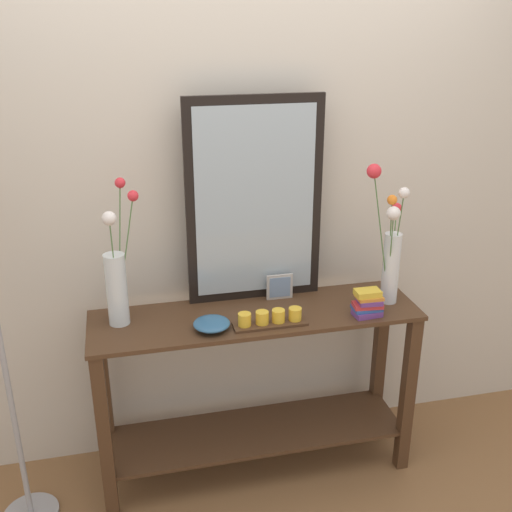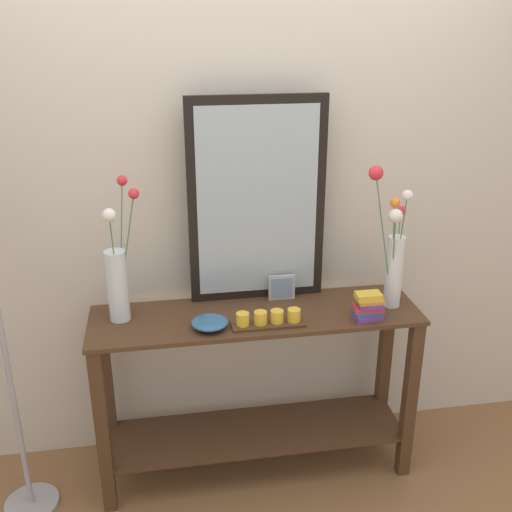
% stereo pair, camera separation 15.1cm
% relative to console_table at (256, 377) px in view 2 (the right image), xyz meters
% --- Properties ---
extents(ground_plane, '(7.00, 6.00, 0.02)m').
position_rel_console_table_xyz_m(ground_plane, '(0.00, 0.00, -0.52)').
color(ground_plane, brown).
extents(wall_back, '(6.40, 0.08, 2.70)m').
position_rel_console_table_xyz_m(wall_back, '(0.00, 0.32, 0.84)').
color(wall_back, beige).
rests_on(wall_back, ground).
extents(console_table, '(1.46, 0.40, 0.84)m').
position_rel_console_table_xyz_m(console_table, '(0.00, 0.00, 0.00)').
color(console_table, '#472D1C').
rests_on(console_table, ground).
extents(mirror_leaning, '(0.61, 0.03, 0.93)m').
position_rel_console_table_xyz_m(mirror_leaning, '(0.03, 0.17, 0.80)').
color(mirror_leaning, black).
rests_on(mirror_leaning, console_table).
extents(tall_vase_left, '(0.16, 0.19, 0.62)m').
position_rel_console_table_xyz_m(tall_vase_left, '(-0.59, 0.05, 0.54)').
color(tall_vase_left, silver).
rests_on(tall_vase_left, console_table).
extents(vase_right, '(0.22, 0.19, 0.66)m').
position_rel_console_table_xyz_m(vase_right, '(0.61, -0.03, 0.60)').
color(vase_right, silver).
rests_on(vase_right, console_table).
extents(candle_tray, '(0.32, 0.09, 0.07)m').
position_rel_console_table_xyz_m(candle_tray, '(0.03, -0.12, 0.36)').
color(candle_tray, '#472D1C').
rests_on(candle_tray, console_table).
extents(picture_frame_small, '(0.12, 0.01, 0.12)m').
position_rel_console_table_xyz_m(picture_frame_small, '(0.14, 0.12, 0.39)').
color(picture_frame_small, '#B7B2AD').
rests_on(picture_frame_small, console_table).
extents(decorative_bowl, '(0.16, 0.16, 0.05)m').
position_rel_console_table_xyz_m(decorative_bowl, '(-0.21, -0.10, 0.36)').
color(decorative_bowl, '#2D5B84').
rests_on(decorative_bowl, console_table).
extents(book_stack, '(0.13, 0.09, 0.12)m').
position_rel_console_table_xyz_m(book_stack, '(0.47, -0.13, 0.39)').
color(book_stack, '#663884').
rests_on(book_stack, console_table).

